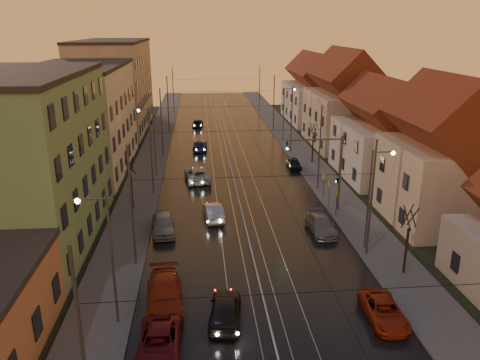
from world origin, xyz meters
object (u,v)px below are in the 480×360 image
object	(u,v)px
driving_car_0	(225,309)
parked_right_1	(321,225)
driving_car_4	(198,123)
street_lamp_3	(286,109)
parked_right_2	(294,164)
traffic_light_mast	(330,164)
driving_car_3	(200,145)
parked_right_0	(384,311)
parked_left_2	(164,294)
driving_car_1	(213,212)
driving_car_2	(197,175)
street_lamp_1	(374,190)
street_lamp_0	(106,248)
street_lamp_2	(151,135)
parked_left_1	(159,344)
parked_left_3	(163,224)

from	to	relation	value
driving_car_0	parked_right_1	xyz separation A→B (m)	(8.75, 11.74, -0.08)
driving_car_4	parked_right_1	distance (m)	45.29
street_lamp_3	parked_right_2	bearing A→B (deg)	-96.06
traffic_light_mast	driving_car_3	world-z (taller)	traffic_light_mast
parked_right_2	parked_right_0	bearing A→B (deg)	-90.49
driving_car_4	parked_left_2	bearing A→B (deg)	93.72
driving_car_1	driving_car_2	world-z (taller)	driving_car_2
street_lamp_1	parked_left_2	distance (m)	17.07
street_lamp_1	street_lamp_0	bearing A→B (deg)	-156.28
traffic_light_mast	driving_car_4	xyz separation A→B (m)	(-11.94, 39.56, -3.91)
driving_car_0	driving_car_3	size ratio (longest dim) A/B	0.97
street_lamp_3	street_lamp_2	bearing A→B (deg)	-138.69
street_lamp_3	parked_right_1	xyz separation A→B (m)	(-2.90, -32.58, -4.20)
street_lamp_0	parked_right_1	distance (m)	19.56
traffic_light_mast	driving_car_2	distance (m)	16.22
street_lamp_0	street_lamp_2	size ratio (longest dim) A/B	1.00
driving_car_1	parked_left_1	distance (m)	18.30
parked_right_2	street_lamp_1	bearing A→B (deg)	-84.96
driving_car_3	parked_right_0	world-z (taller)	driving_car_3
parked_left_1	street_lamp_0	bearing A→B (deg)	135.41
street_lamp_3	parked_right_0	size ratio (longest dim) A/B	1.81
driving_car_0	driving_car_1	distance (m)	15.32
traffic_light_mast	parked_right_2	xyz separation A→B (m)	(-0.39, 13.83, -3.97)
parked_right_2	driving_car_1	bearing A→B (deg)	-123.68
traffic_light_mast	parked_right_0	xyz separation A→B (m)	(-1.25, -17.07, -3.98)
parked_right_0	parked_left_3	bearing A→B (deg)	137.28
street_lamp_0	parked_left_3	world-z (taller)	street_lamp_0
driving_car_3	parked_right_2	size ratio (longest dim) A/B	1.25
street_lamp_1	parked_left_3	xyz separation A→B (m)	(-16.09, 4.54, -4.10)
parked_right_0	parked_left_1	bearing A→B (deg)	-169.66
parked_left_1	parked_left_3	distance (m)	15.53
driving_car_4	street_lamp_3	bearing A→B (deg)	144.58
parked_left_2	parked_right_1	world-z (taller)	parked_left_2
street_lamp_1	driving_car_2	world-z (taller)	street_lamp_1
street_lamp_1	driving_car_4	world-z (taller)	street_lamp_1
street_lamp_3	parked_right_1	world-z (taller)	street_lamp_3
driving_car_4	parked_right_2	xyz separation A→B (m)	(11.55, -25.73, -0.06)
street_lamp_1	parked_left_3	size ratio (longest dim) A/B	1.72
street_lamp_3	traffic_light_mast	distance (m)	28.03
driving_car_2	driving_car_3	distance (m)	13.63
parked_left_1	driving_car_4	bearing A→B (deg)	88.75
street_lamp_2	parked_left_2	distance (m)	26.83
driving_car_3	parked_left_1	xyz separation A→B (m)	(-2.52, -42.66, -0.00)
driving_car_4	driving_car_3	bearing A→B (deg)	97.09
traffic_light_mast	driving_car_3	xyz separation A→B (m)	(-11.67, 23.70, -3.93)
parked_left_3	parked_right_0	xyz separation A→B (m)	(13.73, -13.62, -0.17)
street_lamp_2	parked_left_3	world-z (taller)	street_lamp_2
street_lamp_1	driving_car_3	distance (m)	34.44
traffic_light_mast	parked_left_2	size ratio (longest dim) A/B	1.32
street_lamp_3	driving_car_4	size ratio (longest dim) A/B	1.97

